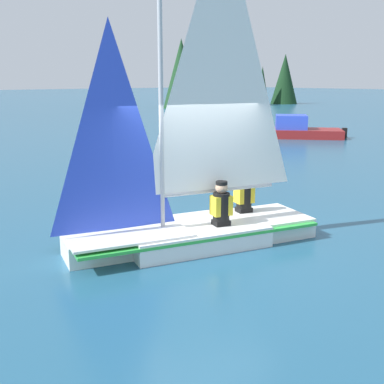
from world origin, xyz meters
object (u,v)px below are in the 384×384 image
(sailboat_main, at_px, (193,199))
(sailor_crew, at_px, (244,199))
(sailor_helm, at_px, (221,211))
(motorboat_distant, at_px, (296,130))

(sailboat_main, height_order, sailor_crew, sailboat_main)
(sailboat_main, relative_size, sailor_helm, 4.95)
(sailor_crew, height_order, motorboat_distant, sailor_crew)
(sailor_helm, xyz_separation_m, motorboat_distant, (14.28, 9.33, -0.24))
(motorboat_distant, bearing_deg, sailor_helm, 82.02)
(sailor_crew, bearing_deg, motorboat_distant, -129.74)
(sailboat_main, bearing_deg, sailor_crew, -164.53)
(sailor_helm, relative_size, sailor_crew, 1.00)
(sailboat_main, xyz_separation_m, motorboat_distant, (14.64, 8.96, -0.44))
(sailboat_main, xyz_separation_m, sailor_helm, (0.36, -0.36, -0.20))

